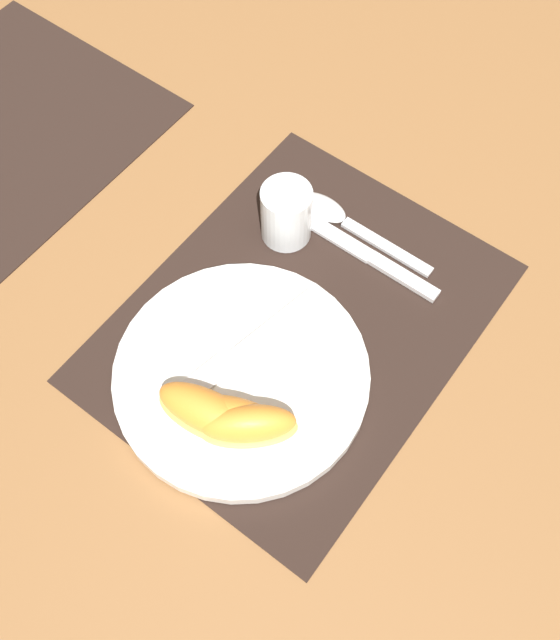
# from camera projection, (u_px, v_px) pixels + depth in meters

# --- Properties ---
(ground_plane) EXTENTS (3.00, 3.00, 0.00)m
(ground_plane) POSITION_uv_depth(u_px,v_px,m) (298.00, 322.00, 0.86)
(ground_plane) COLOR olive
(placemat) EXTENTS (0.45, 0.35, 0.00)m
(placemat) POSITION_uv_depth(u_px,v_px,m) (298.00, 321.00, 0.86)
(placemat) COLOR black
(placemat) RESTS_ON ground_plane
(plate) EXTENTS (0.28, 0.28, 0.02)m
(plate) POSITION_uv_depth(u_px,v_px,m) (241.00, 375.00, 0.81)
(plate) COLOR white
(plate) RESTS_ON placemat
(juice_glass) EXTENTS (0.06, 0.06, 0.08)m
(juice_glass) POSITION_uv_depth(u_px,v_px,m) (286.00, 216.00, 0.88)
(juice_glass) COLOR silver
(juice_glass) RESTS_ON placemat
(knife) EXTENTS (0.02, 0.23, 0.01)m
(knife) POSITION_uv_depth(u_px,v_px,m) (359.00, 250.00, 0.90)
(knife) COLOR silver
(knife) RESTS_ON placemat
(spoon) EXTENTS (0.03, 0.19, 0.01)m
(spoon) POSITION_uv_depth(u_px,v_px,m) (340.00, 218.00, 0.92)
(spoon) COLOR silver
(spoon) RESTS_ON placemat
(fork) EXTENTS (0.20, 0.06, 0.00)m
(fork) POSITION_uv_depth(u_px,v_px,m) (238.00, 353.00, 0.81)
(fork) COLOR silver
(fork) RESTS_ON plate
(citrus_wedge_0) EXTENTS (0.07, 0.12, 0.04)m
(citrus_wedge_0) POSITION_uv_depth(u_px,v_px,m) (209.00, 413.00, 0.77)
(citrus_wedge_0) COLOR #F7C656
(citrus_wedge_0) RESTS_ON plate
(citrus_wedge_1) EXTENTS (0.09, 0.12, 0.04)m
(citrus_wedge_1) POSITION_uv_depth(u_px,v_px,m) (229.00, 417.00, 0.76)
(citrus_wedge_1) COLOR #F7C656
(citrus_wedge_1) RESTS_ON plate
(citrus_wedge_2) EXTENTS (0.10, 0.10, 0.04)m
(citrus_wedge_2) POSITION_uv_depth(u_px,v_px,m) (248.00, 425.00, 0.76)
(citrus_wedge_2) COLOR #F7C656
(citrus_wedge_2) RESTS_ON plate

